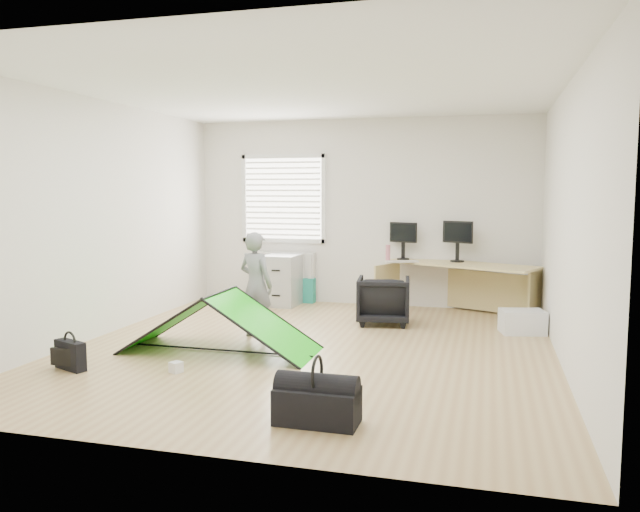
% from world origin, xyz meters
% --- Properties ---
extents(ground, '(5.50, 5.50, 0.00)m').
position_xyz_m(ground, '(0.00, 0.00, 0.00)').
color(ground, tan).
rests_on(ground, ground).
extents(back_wall, '(5.00, 0.02, 2.70)m').
position_xyz_m(back_wall, '(0.00, 2.75, 1.35)').
color(back_wall, silver).
rests_on(back_wall, ground).
extents(window, '(1.20, 0.06, 1.20)m').
position_xyz_m(window, '(-1.20, 2.71, 1.55)').
color(window, silver).
rests_on(window, back_wall).
extents(radiator, '(1.00, 0.12, 0.60)m').
position_xyz_m(radiator, '(-1.20, 2.67, 0.45)').
color(radiator, silver).
rests_on(radiator, back_wall).
extents(desk, '(2.11, 1.41, 0.69)m').
position_xyz_m(desk, '(1.44, 2.38, 0.35)').
color(desk, tan).
rests_on(desk, ground).
extents(filing_cabinet, '(0.50, 0.65, 0.74)m').
position_xyz_m(filing_cabinet, '(-1.10, 2.38, 0.37)').
color(filing_cabinet, '#AAAEB0').
rests_on(filing_cabinet, ground).
extents(monitor_left, '(0.41, 0.22, 0.39)m').
position_xyz_m(monitor_left, '(0.63, 2.61, 0.89)').
color(monitor_left, black).
rests_on(monitor_left, desk).
extents(monitor_right, '(0.43, 0.26, 0.41)m').
position_xyz_m(monitor_right, '(1.38, 2.53, 0.90)').
color(monitor_right, black).
rests_on(monitor_right, desk).
extents(keyboard, '(0.48, 0.32, 0.02)m').
position_xyz_m(keyboard, '(0.65, 2.29, 0.70)').
color(keyboard, beige).
rests_on(keyboard, desk).
extents(thermos, '(0.09, 0.09, 0.23)m').
position_xyz_m(thermos, '(0.46, 2.31, 0.81)').
color(thermos, '#B86774').
rests_on(thermos, desk).
extents(office_chair, '(0.72, 0.74, 0.60)m').
position_xyz_m(office_chair, '(0.54, 1.46, 0.30)').
color(office_chair, black).
rests_on(office_chair, ground).
extents(person, '(0.51, 0.41, 1.21)m').
position_xyz_m(person, '(-0.75, 0.37, 0.60)').
color(person, slate).
rests_on(person, ground).
extents(kite, '(2.00, 0.88, 0.62)m').
position_xyz_m(kite, '(-0.87, -0.34, 0.31)').
color(kite, '#1BC712').
rests_on(kite, ground).
extents(storage_crate, '(0.56, 0.45, 0.27)m').
position_xyz_m(storage_crate, '(2.20, 1.35, 0.14)').
color(storage_crate, silver).
rests_on(storage_crate, ground).
extents(tote_bag, '(0.32, 0.16, 0.37)m').
position_xyz_m(tote_bag, '(-0.85, 2.63, 0.19)').
color(tote_bag, teal).
rests_on(tote_bag, ground).
extents(laptop_bag, '(0.38, 0.24, 0.27)m').
position_xyz_m(laptop_bag, '(-1.95, -1.32, 0.14)').
color(laptop_bag, black).
rests_on(laptop_bag, ground).
extents(white_box, '(0.13, 0.13, 0.10)m').
position_xyz_m(white_box, '(-0.95, -1.15, 0.05)').
color(white_box, silver).
rests_on(white_box, ground).
extents(duffel_bag, '(0.60, 0.31, 0.26)m').
position_xyz_m(duffel_bag, '(0.64, -2.03, 0.13)').
color(duffel_bag, black).
rests_on(duffel_bag, ground).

